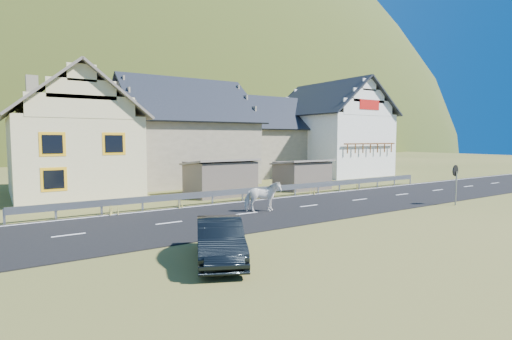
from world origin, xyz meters
TOP-DOWN VIEW (x-y plane):
  - ground at (0.00, 0.00)m, footprint 160.00×160.00m
  - road at (0.00, 0.00)m, footprint 60.00×7.00m
  - lane_markings at (0.00, 0.00)m, footprint 60.00×6.60m
  - guardrail at (-0.00, 3.68)m, footprint 28.10×0.09m
  - shed_left at (-2.00, 6.50)m, footprint 4.30×3.30m
  - shed_right at (4.50, 6.00)m, footprint 3.80×2.90m
  - house_cream at (-10.00, 12.00)m, footprint 7.80×9.80m
  - house_stone_a at (-1.00, 15.00)m, footprint 10.80×9.80m
  - house_stone_b at (9.00, 17.00)m, footprint 9.80×8.80m
  - house_white at (15.00, 14.00)m, footprint 8.80×10.80m
  - mountain at (5.00, 180.00)m, footprint 440.00×280.00m
  - horse at (-3.09, -0.04)m, footprint 1.38×1.97m
  - car at (-8.61, -5.85)m, footprint 2.84×4.09m
  - traffic_mirror at (7.06, -4.10)m, footprint 0.62×0.19m

SIDE VIEW (x-z plane):
  - mountain at x=5.00m, z-range -150.00..110.00m
  - ground at x=0.00m, z-range 0.00..0.00m
  - road at x=0.00m, z-range 0.00..0.04m
  - lane_markings at x=0.00m, z-range 0.04..0.05m
  - guardrail at x=0.00m, z-range 0.19..0.94m
  - car at x=-8.61m, z-range 0.00..1.28m
  - horse at x=-3.09m, z-range 0.04..1.56m
  - shed_right at x=4.50m, z-range -0.10..2.10m
  - shed_left at x=-2.00m, z-range -0.10..2.30m
  - traffic_mirror at x=7.06m, z-range 0.52..2.76m
  - house_stone_b at x=9.00m, z-range 0.19..8.29m
  - house_cream at x=-10.00m, z-range 0.21..8.51m
  - house_stone_a at x=-1.00m, z-range 0.18..9.08m
  - house_white at x=15.00m, z-range 0.21..9.91m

